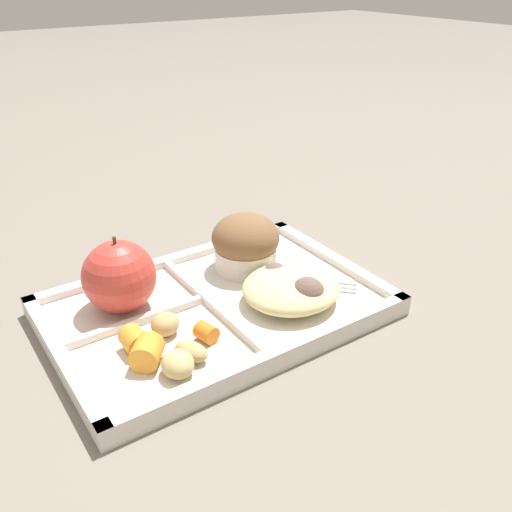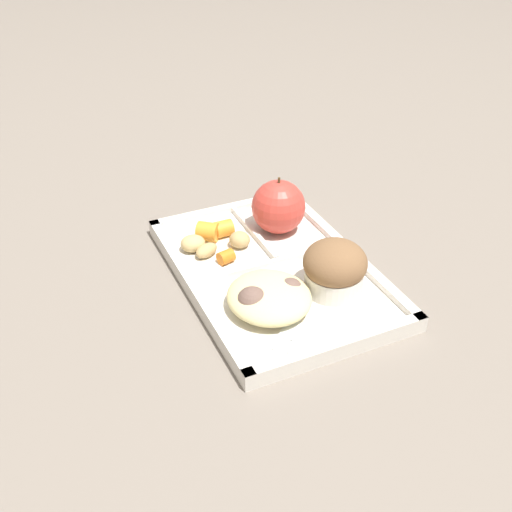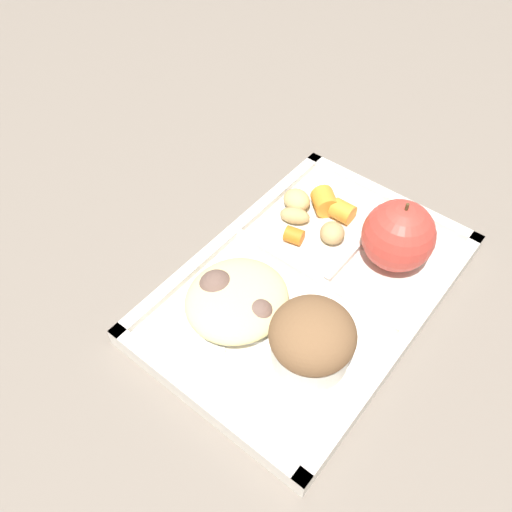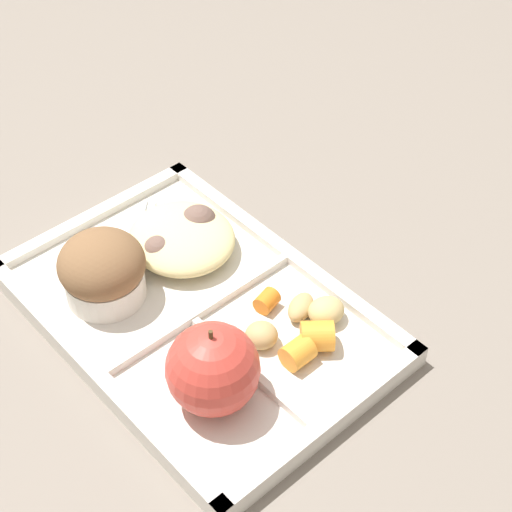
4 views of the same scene
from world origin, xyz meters
The scene contains 14 objects.
ground centered at (0.00, 0.00, 0.00)m, with size 6.00×6.00×0.00m, color slate.
lunch_tray centered at (0.00, 0.00, 0.01)m, with size 0.35×0.24×0.02m.
green_apple centered at (-0.09, 0.05, 0.05)m, with size 0.08×0.08×0.09m.
bran_muffin centered at (0.07, 0.05, 0.05)m, with size 0.08×0.08×0.07m.
carrot_slice_large centered at (-0.11, -0.03, 0.03)m, with size 0.02×0.02×0.03m, color orange.
carrot_slice_center centered at (-0.04, -0.05, 0.02)m, with size 0.02×0.02×0.02m, color orange.
carrot_slice_tilted centered at (-0.10, -0.05, 0.03)m, with size 0.03×0.03×0.03m, color orange.
potato_chunk_large centered at (-0.07, -0.07, 0.02)m, with size 0.04×0.02×0.02m, color tan.
potato_chunk_browned centered at (-0.07, -0.02, 0.02)m, with size 0.03×0.03×0.02m, color tan.
potato_chunk_corner centered at (-0.09, -0.08, 0.02)m, with size 0.03×0.03×0.02m, color tan.
egg_noodle_pile centered at (0.07, -0.04, 0.03)m, with size 0.11×0.10×0.03m, color beige.
meatball_front centered at (0.07, -0.06, 0.03)m, with size 0.04×0.04×0.04m, color brown.
meatball_side centered at (0.07, -0.01, 0.03)m, with size 0.03×0.03×0.03m, color brown.
plastic_fork centered at (0.10, -0.02, 0.01)m, with size 0.11×0.12×0.00m.
Camera 4 is at (-0.41, 0.30, 0.58)m, focal length 57.41 mm.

